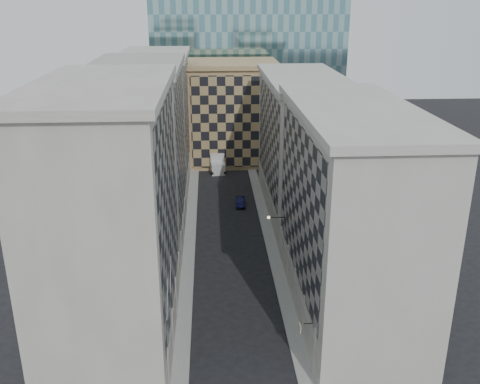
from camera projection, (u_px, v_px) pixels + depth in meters
name	position (u px, v px, depth m)	size (l,w,h in m)	color
sidewalk_west	(189.00, 245.00, 68.43)	(1.50, 100.00, 0.15)	gray
sidewalk_east	(271.00, 243.00, 69.00)	(1.50, 100.00, 0.15)	gray
bldg_left_a	(113.00, 220.00, 46.27)	(10.80, 22.80, 23.70)	#9E978E
bldg_left_b	(142.00, 155.00, 67.06)	(10.80, 22.80, 22.70)	#99958E
bldg_left_c	(158.00, 120.00, 87.84)	(10.80, 22.80, 21.70)	#9E978E
bldg_right_a	(348.00, 213.00, 51.72)	(10.80, 26.80, 20.70)	#A7A499
bldg_right_b	(302.00, 145.00, 77.18)	(10.80, 28.80, 19.70)	#A7A499
tan_block	(232.00, 112.00, 101.11)	(16.80, 14.80, 18.80)	tan
church_tower	(219.00, 12.00, 108.17)	(7.20, 7.20, 51.50)	#2F2A24
flagpoles_left	(169.00, 286.00, 43.17)	(0.10, 6.33, 2.33)	gray
bracket_lamp	(270.00, 217.00, 61.22)	(1.98, 0.36, 0.36)	black
box_truck	(217.00, 162.00, 97.56)	(2.98, 6.38, 3.40)	silver
dark_car	(240.00, 202.00, 81.32)	(1.35, 3.87, 1.27)	#0E0E33
shop_sign	(301.00, 327.00, 44.97)	(1.15, 0.70, 0.77)	black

